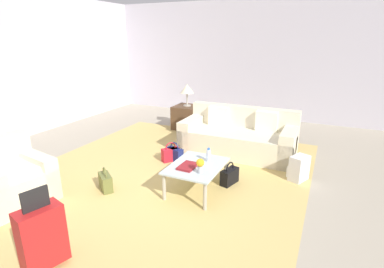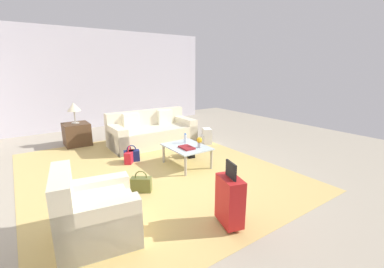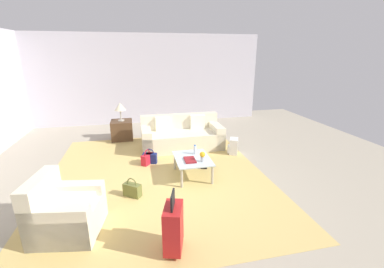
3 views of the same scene
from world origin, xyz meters
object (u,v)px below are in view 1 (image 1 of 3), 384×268
object	(u,v)px
armchair	(11,181)
coffee_table_book	(188,166)
side_table	(187,117)
handbag_navy	(175,154)
coffee_table	(197,168)
flower_vase	(200,165)
handbag_olive	(106,182)
water_bottle	(209,155)
backpack_white	(298,168)
handbag_red	(171,154)
couch	(239,137)
suitcase_red	(42,236)
table_lamp	(187,89)
handbag_black	(229,176)

from	to	relation	value
armchair	coffee_table_book	xyz separation A→B (m)	(1.17, -2.09, 0.13)
side_table	handbag_navy	size ratio (longest dim) A/B	1.68
coffee_table	coffee_table_book	world-z (taller)	coffee_table_book
flower_vase	handbag_olive	bearing A→B (deg)	102.46
coffee_table	water_bottle	bearing A→B (deg)	-26.57
coffee_table_book	flower_vase	world-z (taller)	flower_vase
coffee_table	side_table	distance (m)	3.18
flower_vase	backpack_white	size ratio (longest dim) A/B	0.51
coffee_table_book	side_table	distance (m)	3.25
coffee_table	handbag_navy	distance (m)	1.21
handbag_red	couch	bearing A→B (deg)	-45.33
flower_vase	suitcase_red	bearing A→B (deg)	154.47
side_table	handbag_red	bearing A→B (deg)	-162.50
coffee_table	handbag_navy	bearing A→B (deg)	43.41
couch	table_lamp	distance (m)	2.00
flower_vase	handbag_navy	xyz separation A→B (m)	(1.09, 0.97, -0.41)
water_bottle	table_lamp	xyz separation A→B (m)	(2.60, 1.60, 0.46)
armchair	suitcase_red	world-z (taller)	armchair
flower_vase	side_table	distance (m)	3.45
coffee_table	table_lamp	size ratio (longest dim) A/B	1.75
table_lamp	handbag_navy	world-z (taller)	table_lamp
suitcase_red	handbag_navy	size ratio (longest dim) A/B	2.37
couch	handbag_olive	world-z (taller)	couch
flower_vase	handbag_olive	size ratio (longest dim) A/B	0.57
suitcase_red	handbag_red	size ratio (longest dim) A/B	2.37
handbag_red	handbag_black	xyz separation A→B (m)	(-0.41, -1.24, 0.00)
flower_vase	handbag_olive	distance (m)	1.46
handbag_black	armchair	bearing A→B (deg)	124.12
armchair	water_bottle	xyz separation A→B (m)	(1.49, -2.27, 0.21)
handbag_red	handbag_black	world-z (taller)	same
table_lamp	backpack_white	xyz separation A→B (m)	(-1.80, -2.79, -0.77)
suitcase_red	handbag_olive	distance (m)	1.58
armchair	handbag_navy	bearing A→B (deg)	-32.00
couch	water_bottle	size ratio (longest dim) A/B	10.39
coffee_table_book	handbag_red	xyz separation A→B (m)	(0.95, 0.80, -0.30)
couch	flower_vase	world-z (taller)	couch
handbag_black	flower_vase	bearing A→B (deg)	161.81
coffee_table	handbag_navy	world-z (taller)	coffee_table
suitcase_red	backpack_white	xyz separation A→B (m)	(3.00, -1.99, -0.16)
armchair	handbag_olive	world-z (taller)	armchair
handbag_navy	handbag_olive	bearing A→B (deg)	163.87
table_lamp	suitcase_red	world-z (taller)	table_lamp
water_bottle	handbag_red	world-z (taller)	water_bottle
table_lamp	handbag_olive	distance (m)	3.44
couch	suitcase_red	xyz separation A→B (m)	(-3.80, 0.80, 0.06)
water_bottle	coffee_table_book	size ratio (longest dim) A/B	0.65
armchair	couch	bearing A→B (deg)	-36.29
table_lamp	couch	bearing A→B (deg)	-122.12
coffee_table_book	side_table	size ratio (longest dim) A/B	0.52
handbag_olive	handbag_navy	bearing A→B (deg)	-16.13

